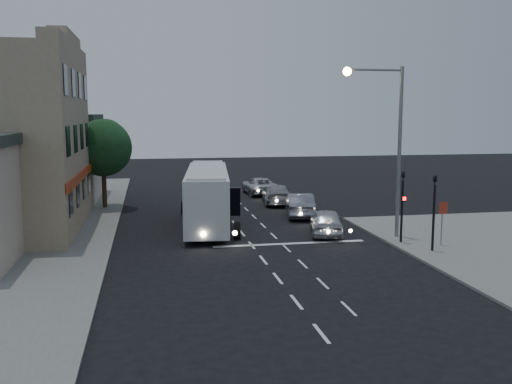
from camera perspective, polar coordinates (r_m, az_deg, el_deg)
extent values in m
plane|color=black|center=(27.37, 0.32, -6.30)|extent=(120.00, 120.00, 0.00)
cube|color=slate|center=(35.59, -23.40, -3.54)|extent=(12.00, 50.00, 0.12)
cube|color=silver|center=(18.12, 6.54, -13.88)|extent=(0.12, 1.60, 0.01)
cube|color=silver|center=(20.82, 4.06, -10.91)|extent=(0.12, 1.60, 0.01)
cube|color=silver|center=(23.60, 2.19, -8.62)|extent=(0.12, 1.60, 0.01)
cube|color=silver|center=(26.42, 0.73, -6.81)|extent=(0.12, 1.60, 0.01)
cube|color=silver|center=(29.28, -0.43, -5.35)|extent=(0.12, 1.60, 0.01)
cube|color=silver|center=(32.17, -1.39, -4.14)|extent=(0.12, 1.60, 0.01)
cube|color=silver|center=(35.07, -2.18, -3.14)|extent=(0.12, 1.60, 0.01)
cube|color=silver|center=(37.99, -2.85, -2.29)|extent=(0.12, 1.60, 0.01)
cube|color=silver|center=(40.92, -3.43, -1.56)|extent=(0.12, 1.60, 0.01)
cube|color=silver|center=(43.86, -3.93, -0.92)|extent=(0.12, 1.60, 0.01)
cube|color=silver|center=(20.38, 9.24, -11.42)|extent=(0.10, 1.50, 0.01)
cube|color=silver|center=(23.08, 6.68, -9.05)|extent=(0.10, 1.50, 0.01)
cube|color=silver|center=(25.84, 4.68, -7.17)|extent=(0.10, 1.50, 0.01)
cube|color=silver|center=(28.65, 3.09, -5.65)|extent=(0.10, 1.50, 0.01)
cube|color=silver|center=(31.50, 1.79, -4.40)|extent=(0.10, 1.50, 0.01)
cube|color=silver|center=(34.38, 0.71, -3.36)|extent=(0.10, 1.50, 0.01)
cube|color=silver|center=(37.27, -0.20, -2.47)|extent=(0.10, 1.50, 0.01)
cube|color=silver|center=(40.18, -0.98, -1.72)|extent=(0.10, 1.50, 0.01)
cube|color=silver|center=(43.10, -1.65, -1.06)|extent=(0.10, 1.50, 0.01)
cube|color=silver|center=(46.03, -2.24, -0.49)|extent=(0.10, 1.50, 0.01)
cube|color=silver|center=(29.69, 3.38, -5.17)|extent=(8.00, 0.35, 0.01)
cube|color=silver|center=(34.10, -4.89, -0.35)|extent=(3.59, 11.49, 3.01)
cube|color=silver|center=(33.91, -4.92, 2.24)|extent=(3.17, 11.08, 0.17)
cube|color=black|center=(28.52, -3.75, -1.00)|extent=(2.17, 0.35, 1.41)
cube|color=black|center=(34.62, -3.02, 0.81)|extent=(1.08, 9.37, 0.85)
cube|color=black|center=(34.39, -6.95, 0.71)|extent=(1.08, 9.37, 0.85)
cube|color=#C1001C|center=(35.23, -3.10, -0.77)|extent=(0.60, 5.15, 1.32)
cube|color=#C1001C|center=(35.00, -6.98, -0.87)|extent=(0.60, 5.15, 1.32)
cylinder|color=black|center=(30.36, -6.31, -4.02)|extent=(0.43, 0.97, 0.94)
cylinder|color=black|center=(30.62, -1.90, -3.87)|extent=(0.43, 0.97, 0.94)
cylinder|color=black|center=(36.54, -7.08, -2.00)|extent=(0.43, 0.97, 0.94)
cylinder|color=black|center=(36.76, -3.41, -1.90)|extent=(0.43, 0.97, 0.94)
cylinder|color=black|center=(38.12, -7.23, -1.59)|extent=(0.43, 0.97, 0.94)
cylinder|color=black|center=(38.32, -3.71, -1.50)|extent=(0.43, 0.97, 0.94)
cylinder|color=#FFF2CC|center=(28.67, -5.30, -4.23)|extent=(0.25, 0.07, 0.24)
cylinder|color=#FFF2CC|center=(28.85, -2.12, -4.12)|extent=(0.25, 0.07, 0.24)
imported|color=silver|center=(31.93, 7.05, -2.97)|extent=(2.74, 4.56, 1.45)
imported|color=gray|center=(37.26, 4.41, -1.31)|extent=(2.46, 4.89, 1.54)
imported|color=#99999D|center=(42.48, 2.10, -0.22)|extent=(2.73, 5.21, 1.44)
imported|color=silver|center=(47.52, 0.35, 0.62)|extent=(2.46, 5.08, 1.39)
cylinder|color=black|center=(30.10, 14.38, -1.90)|extent=(0.12, 0.12, 3.20)
imported|color=black|center=(29.83, 14.51, 1.98)|extent=(0.15, 0.18, 0.90)
cube|color=black|center=(29.84, 14.57, -0.63)|extent=(0.25, 0.12, 0.30)
cube|color=#FF0C0C|center=(29.77, 14.62, -0.65)|extent=(0.16, 0.02, 0.18)
cylinder|color=black|center=(28.65, 17.33, -2.50)|extent=(0.12, 0.12, 3.20)
imported|color=black|center=(28.37, 17.50, 1.58)|extent=(0.18, 0.15, 0.90)
cylinder|color=slate|center=(30.10, 18.08, -3.21)|extent=(0.06, 0.06, 2.00)
cube|color=#9C2D1B|center=(29.88, 18.22, -1.54)|extent=(0.45, 0.03, 0.60)
cylinder|color=slate|center=(31.20, 14.14, 3.81)|extent=(0.20, 0.20, 9.00)
cylinder|color=slate|center=(30.61, 11.81, 11.87)|extent=(3.00, 0.12, 0.12)
sphere|color=#FFBF59|center=(30.07, 9.10, 11.82)|extent=(0.44, 0.44, 0.44)
cube|color=#8F7B5B|center=(34.53, -18.53, 13.58)|extent=(1.00, 12.00, 0.50)
cube|color=#8F7B5B|center=(34.59, -18.57, 14.40)|extent=(1.00, 6.00, 0.50)
cube|color=#A93815|center=(34.46, -17.10, 1.56)|extent=(0.15, 12.00, 0.50)
cube|color=black|center=(30.13, -18.03, -0.88)|extent=(0.06, 1.30, 1.50)
cube|color=black|center=(33.08, -17.38, -0.10)|extent=(0.06, 1.30, 1.50)
cube|color=black|center=(36.03, -16.84, 0.55)|extent=(0.06, 1.30, 1.50)
cube|color=black|center=(39.00, -16.38, 1.10)|extent=(0.06, 1.30, 1.50)
cube|color=black|center=(29.84, -18.27, 4.83)|extent=(0.06, 1.30, 1.50)
cube|color=black|center=(32.81, -17.59, 5.10)|extent=(0.06, 1.30, 1.50)
cube|color=black|center=(35.79, -17.03, 5.32)|extent=(0.06, 1.30, 1.50)
cube|color=black|center=(38.77, -16.55, 5.51)|extent=(0.06, 1.30, 1.50)
cube|color=black|center=(29.85, -18.53, 10.58)|extent=(0.06, 1.30, 1.50)
cube|color=black|center=(32.82, -17.81, 10.33)|extent=(0.06, 1.30, 1.50)
cube|color=black|center=(35.80, -17.22, 10.12)|extent=(0.06, 1.30, 1.50)
cube|color=black|center=(38.78, -16.72, 9.94)|extent=(0.06, 1.30, 1.50)
cube|color=#C6AF96|center=(46.95, -21.03, 2.98)|extent=(9.00, 9.00, 6.00)
cube|color=#2D3831|center=(46.82, -21.22, 6.94)|extent=(9.40, 9.40, 0.50)
cylinder|color=black|center=(41.49, -14.93, 0.44)|extent=(0.32, 0.32, 2.80)
sphere|color=black|center=(41.24, -15.07, 4.30)|extent=(4.00, 4.00, 4.00)
sphere|color=#27622C|center=(41.79, -14.76, 5.31)|extent=(2.60, 2.60, 2.60)
sphere|color=black|center=(40.64, -15.57, 4.80)|extent=(2.40, 2.40, 2.40)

